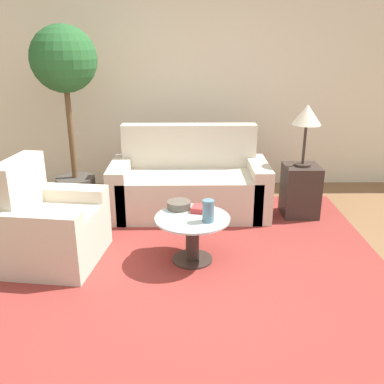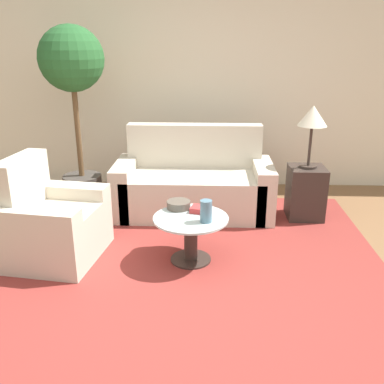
# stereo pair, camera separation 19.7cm
# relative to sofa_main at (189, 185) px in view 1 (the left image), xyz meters

# --- Properties ---
(ground_plane) EXTENTS (14.00, 14.00, 0.00)m
(ground_plane) POSITION_rel_sofa_main_xyz_m (-0.13, -1.75, -0.30)
(ground_plane) COLOR brown
(wall_back) EXTENTS (10.00, 0.06, 2.60)m
(wall_back) POSITION_rel_sofa_main_xyz_m (-0.13, 0.99, 1.00)
(wall_back) COLOR beige
(wall_back) RESTS_ON ground_plane
(rug) EXTENTS (3.37, 3.19, 0.01)m
(rug) POSITION_rel_sofa_main_xyz_m (0.02, -1.17, -0.30)
(rug) COLOR maroon
(rug) RESTS_ON ground_plane
(sofa_main) EXTENTS (1.71, 0.79, 0.94)m
(sofa_main) POSITION_rel_sofa_main_xyz_m (0.00, 0.00, 0.00)
(sofa_main) COLOR beige
(sofa_main) RESTS_ON ground_plane
(armchair) EXTENTS (0.83, 0.92, 0.90)m
(armchair) POSITION_rel_sofa_main_xyz_m (-1.22, -1.13, -0.01)
(armchair) COLOR beige
(armchair) RESTS_ON ground_plane
(coffee_table) EXTENTS (0.65, 0.65, 0.41)m
(coffee_table) POSITION_rel_sofa_main_xyz_m (0.02, -1.17, -0.04)
(coffee_table) COLOR #332823
(coffee_table) RESTS_ON ground_plane
(side_table) EXTENTS (0.37, 0.37, 0.56)m
(side_table) POSITION_rel_sofa_main_xyz_m (1.21, -0.14, -0.02)
(side_table) COLOR #332823
(side_table) RESTS_ON ground_plane
(table_lamp) EXTENTS (0.30, 0.30, 0.65)m
(table_lamp) POSITION_rel_sofa_main_xyz_m (1.21, -0.14, 0.78)
(table_lamp) COLOR #332823
(table_lamp) RESTS_ON side_table
(potted_plant) EXTENTS (0.69, 0.69, 1.99)m
(potted_plant) POSITION_rel_sofa_main_xyz_m (-1.30, 0.13, 1.09)
(potted_plant) COLOR #3D3833
(potted_plant) RESTS_ON ground_plane
(vase) EXTENTS (0.10, 0.10, 0.19)m
(vase) POSITION_rel_sofa_main_xyz_m (0.15, -1.26, 0.20)
(vase) COLOR slate
(vase) RESTS_ON coffee_table
(bowl) EXTENTS (0.21, 0.21, 0.07)m
(bowl) POSITION_rel_sofa_main_xyz_m (-0.10, -0.97, 0.14)
(bowl) COLOR brown
(bowl) RESTS_ON coffee_table
(book_stack) EXTENTS (0.19, 0.17, 0.05)m
(book_stack) POSITION_rel_sofa_main_xyz_m (0.10, -1.05, 0.13)
(book_stack) COLOR #BC3333
(book_stack) RESTS_ON coffee_table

